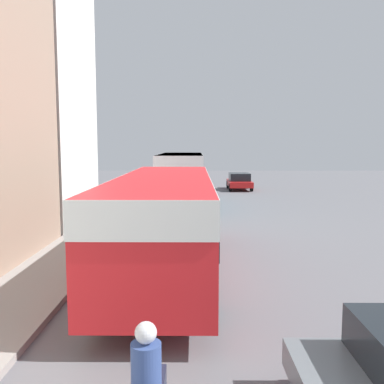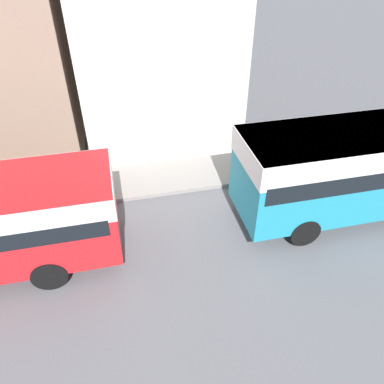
# 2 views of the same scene
# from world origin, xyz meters

# --- Properties ---
(building_far_terrace) EXTENTS (7.00, 6.40, 11.48)m
(building_far_terrace) POSITION_xyz_m (-9.70, 18.00, 5.74)
(building_far_terrace) COLOR silver
(building_far_terrace) RESTS_ON ground_plane
(bus_lead) EXTENTS (2.65, 10.76, 2.85)m
(bus_lead) POSITION_xyz_m (-1.77, 10.26, 1.86)
(bus_lead) COLOR red
(bus_lead) RESTS_ON ground_plane
(bus_following) EXTENTS (2.61, 9.12, 3.20)m
(bus_following) POSITION_xyz_m (-1.75, 24.07, 2.07)
(bus_following) COLOR teal
(bus_following) RESTS_ON ground_plane
(car_far_curb) EXTENTS (1.95, 3.94, 1.40)m
(car_far_curb) POSITION_xyz_m (2.81, 33.49, 0.74)
(car_far_curb) COLOR red
(car_far_curb) RESTS_ON ground_plane
(pedestrian_near_curb) EXTENTS (0.43, 0.43, 1.87)m
(pedestrian_near_curb) POSITION_xyz_m (-4.81, 25.60, 1.10)
(pedestrian_near_curb) COLOR #232838
(pedestrian_near_curb) RESTS_ON sidewalk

